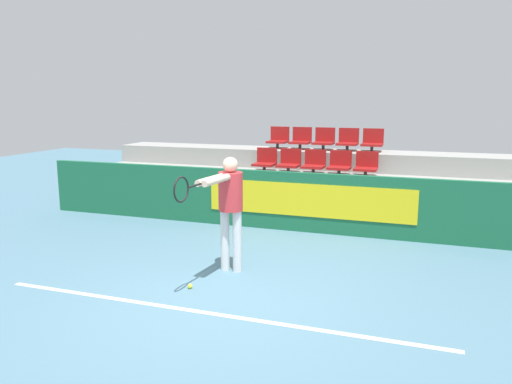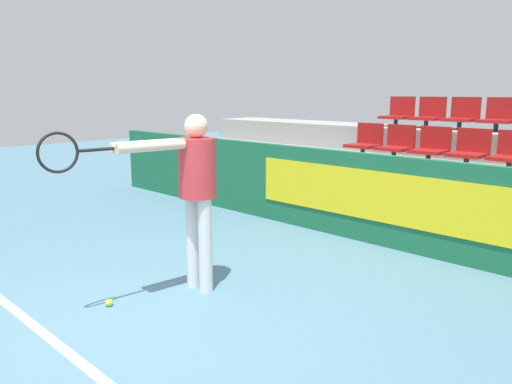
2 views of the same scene
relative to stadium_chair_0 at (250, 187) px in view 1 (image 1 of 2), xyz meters
name	(u,v)px [view 1 (image 1 of 2)]	position (x,y,z in m)	size (l,w,h in m)	color
ground_plane	(223,296)	(1.14, -4.17, -0.65)	(30.00, 30.00, 0.00)	slate
court_baseline	(206,313)	(1.14, -4.70, -0.65)	(5.72, 0.08, 0.01)	white
barrier_wall	(293,201)	(1.15, -0.73, -0.08)	(10.89, 0.14, 1.14)	#19603D
bleacher_tier_front	(300,213)	(1.14, -0.13, -0.44)	(10.49, 1.04, 0.43)	#9E9E99
bleacher_tier_middle	(312,193)	(1.14, 0.91, -0.22)	(10.49, 1.04, 0.86)	#9E9E99
bleacher_tier_back	(322,177)	(1.14, 1.95, -0.01)	(10.49, 1.04, 1.29)	#9E9E99
stadium_chair_0	(250,187)	(0.00, 0.00, 0.00)	(0.48, 0.45, 0.52)	#333333
stadium_chair_1	(276,189)	(0.57, 0.00, 0.00)	(0.48, 0.45, 0.52)	#333333
stadium_chair_2	(302,190)	(1.14, 0.00, 0.00)	(0.48, 0.45, 0.52)	#333333
stadium_chair_3	(330,192)	(1.71, 0.00, 0.00)	(0.48, 0.45, 0.52)	#333333
stadium_chair_4	(359,194)	(2.28, 0.00, 0.00)	(0.48, 0.45, 0.52)	#333333
stadium_chair_5	(265,161)	(0.00, 1.04, 0.43)	(0.48, 0.45, 0.52)	#333333
stadium_chair_6	(289,162)	(0.57, 1.04, 0.43)	(0.48, 0.45, 0.52)	#333333
stadium_chair_7	(314,163)	(1.14, 1.04, 0.43)	(0.48, 0.45, 0.52)	#333333
stadium_chair_8	(340,164)	(1.71, 1.04, 0.43)	(0.48, 0.45, 0.52)	#333333
stadium_chair_9	(366,166)	(2.28, 1.04, 0.43)	(0.48, 0.45, 0.52)	#333333
stadium_chair_10	(278,139)	(0.00, 2.08, 0.86)	(0.48, 0.45, 0.52)	#333333
stadium_chair_11	(301,140)	(0.57, 2.08, 0.86)	(0.48, 0.45, 0.52)	#333333
stadium_chair_12	(324,140)	(1.14, 2.08, 0.86)	(0.48, 0.45, 0.52)	#333333
stadium_chair_13	(348,141)	(1.71, 2.08, 0.86)	(0.48, 0.45, 0.52)	#333333
stadium_chair_14	(372,142)	(2.28, 2.08, 0.86)	(0.48, 0.45, 0.52)	#333333
tennis_player	(228,201)	(0.87, -3.30, 0.41)	(0.35, 1.59, 1.69)	silver
tennis_ball	(190,286)	(0.62, -4.07, -0.62)	(0.07, 0.07, 0.07)	#CCDB33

